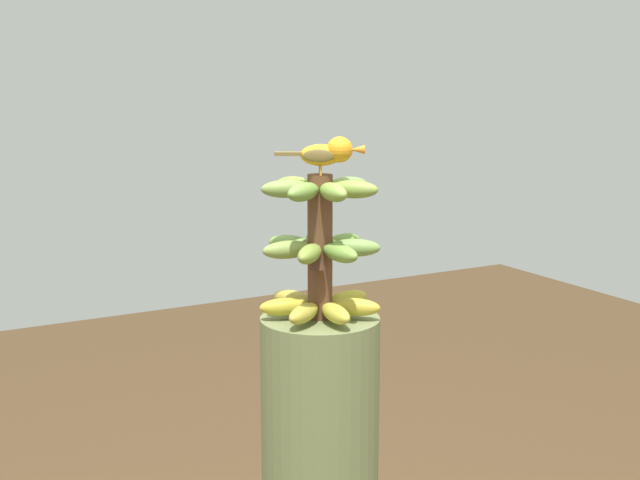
{
  "coord_description": "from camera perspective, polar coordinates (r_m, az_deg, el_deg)",
  "views": [
    {
      "loc": [
        0.89,
        1.62,
        1.6
      ],
      "look_at": [
        0.0,
        0.0,
        1.25
      ],
      "focal_mm": 48.25,
      "sensor_mm": 36.0,
      "label": 1
    }
  ],
  "objects": [
    {
      "name": "banana_bunch",
      "position": [
        1.88,
        -0.0,
        -0.49
      ],
      "size": [
        0.27,
        0.27,
        0.32
      ],
      "color": "brown",
      "rests_on": "banana_tree"
    },
    {
      "name": "perched_bird",
      "position": [
        1.84,
        0.63,
        5.83
      ],
      "size": [
        0.18,
        0.12,
        0.08
      ],
      "color": "#C68933",
      "rests_on": "banana_bunch"
    }
  ]
}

